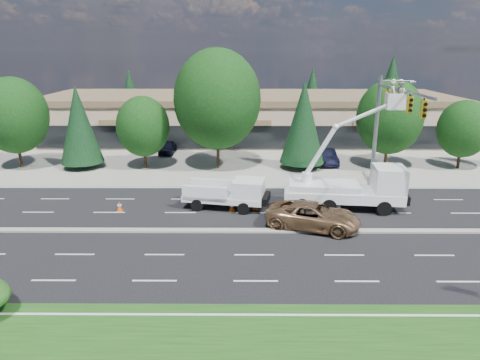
{
  "coord_description": "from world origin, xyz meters",
  "views": [
    {
      "loc": [
        -0.66,
        -24.68,
        10.95
      ],
      "look_at": [
        -0.83,
        3.2,
        2.4
      ],
      "focal_mm": 32.0,
      "sensor_mm": 36.0,
      "label": 1
    }
  ],
  "objects_px": {
    "signal_mast": "(386,118)",
    "minivan": "(313,216)",
    "utility_pickup": "(230,196)",
    "bucket_truck": "(356,182)"
  },
  "relations": [
    {
      "from": "minivan",
      "to": "utility_pickup",
      "type": "bearing_deg",
      "value": 74.67
    },
    {
      "from": "signal_mast",
      "to": "minivan",
      "type": "bearing_deg",
      "value": -133.87
    },
    {
      "from": "signal_mast",
      "to": "minivan",
      "type": "relative_size",
      "value": 1.72
    },
    {
      "from": "signal_mast",
      "to": "minivan",
      "type": "xyz_separation_m",
      "value": [
        -6.19,
        -6.44,
        -5.23
      ]
    },
    {
      "from": "signal_mast",
      "to": "minivan",
      "type": "distance_m",
      "value": 10.36
    },
    {
      "from": "signal_mast",
      "to": "bucket_truck",
      "type": "distance_m",
      "value": 5.67
    },
    {
      "from": "bucket_truck",
      "to": "signal_mast",
      "type": "bearing_deg",
      "value": 53.55
    },
    {
      "from": "utility_pickup",
      "to": "bucket_truck",
      "type": "xyz_separation_m",
      "value": [
        8.95,
        -0.01,
        1.09
      ]
    },
    {
      "from": "signal_mast",
      "to": "bucket_truck",
      "type": "bearing_deg",
      "value": -132.23
    },
    {
      "from": "utility_pickup",
      "to": "bucket_truck",
      "type": "distance_m",
      "value": 9.01
    }
  ]
}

